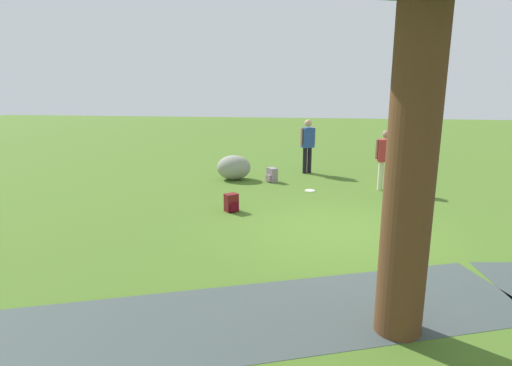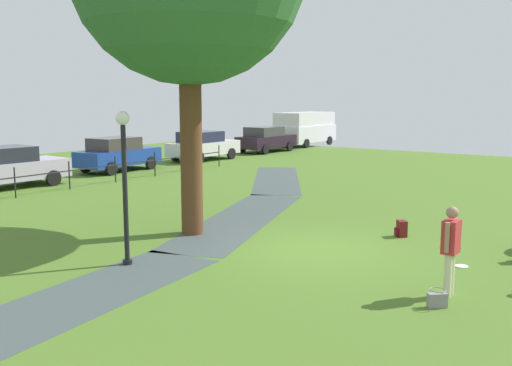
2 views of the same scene
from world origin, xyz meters
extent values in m
plane|color=#496C24|center=(0.00, 0.00, 0.00)|extent=(48.00, 48.00, 0.00)
cube|color=#3E4948|center=(1.74, 3.24, 0.00)|extent=(8.15, 4.29, 0.01)
cylinder|color=#55341D|center=(-0.40, 3.18, 2.27)|extent=(0.54, 0.54, 4.53)
ellipsoid|color=gray|center=(2.77, -4.31, 0.36)|extent=(1.08, 0.89, 0.71)
cylinder|color=beige|center=(-1.25, -3.53, 0.38)|extent=(0.13, 0.13, 0.77)
cylinder|color=beige|center=(-1.41, -3.53, 0.38)|extent=(0.13, 0.13, 0.77)
cube|color=#B42D2F|center=(-1.33, -3.53, 1.06)|extent=(0.36, 0.24, 0.58)
cylinder|color=#9C745D|center=(-1.11, -3.53, 1.09)|extent=(0.08, 0.08, 0.51)
cylinder|color=#9C745D|center=(-1.55, -3.53, 1.09)|extent=(0.08, 0.08, 0.51)
sphere|color=#9C745D|center=(-1.33, -3.53, 1.48)|extent=(0.21, 0.21, 0.21)
cylinder|color=black|center=(0.73, -5.38, 0.40)|extent=(0.13, 0.13, 0.80)
cylinder|color=black|center=(0.59, -5.46, 0.40)|extent=(0.13, 0.13, 0.80)
cube|color=#294899|center=(0.66, -5.42, 1.11)|extent=(0.43, 0.38, 0.60)
cylinder|color=tan|center=(0.85, -5.32, 1.14)|extent=(0.08, 0.08, 0.54)
cylinder|color=tan|center=(0.46, -5.52, 1.14)|extent=(0.08, 0.08, 0.54)
sphere|color=tan|center=(0.66, -5.42, 1.55)|extent=(0.22, 0.22, 0.22)
cube|color=gray|center=(-1.99, -3.55, 0.12)|extent=(0.30, 0.32, 0.24)
torus|color=gray|center=(-1.99, -3.55, 0.30)|extent=(0.38, 0.38, 0.02)
cube|color=gray|center=(1.64, -4.15, 0.20)|extent=(0.33, 0.34, 0.40)
cube|color=gray|center=(1.74, -4.06, 0.12)|extent=(0.17, 0.19, 0.18)
cube|color=maroon|center=(2.34, -1.26, 0.20)|extent=(0.34, 0.33, 0.40)
cube|color=#620817|center=(2.25, -1.16, 0.12)|extent=(0.19, 0.17, 0.18)
cylinder|color=white|center=(0.58, -3.22, 0.01)|extent=(0.26, 0.26, 0.02)
camera|label=1|loc=(0.75, 7.96, 2.93)|focal=30.68mm
camera|label=2|loc=(-11.16, -6.39, 3.44)|focal=40.80mm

